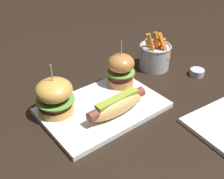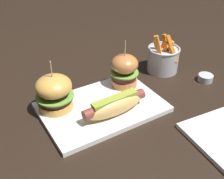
% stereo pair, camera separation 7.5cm
% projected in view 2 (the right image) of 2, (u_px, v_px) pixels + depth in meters
% --- Properties ---
extents(ground_plane, '(3.00, 3.00, 0.00)m').
position_uv_depth(ground_plane, '(102.00, 109.00, 0.77)').
color(ground_plane, black).
extents(platter_main, '(0.32, 0.22, 0.01)m').
position_uv_depth(platter_main, '(102.00, 107.00, 0.76)').
color(platter_main, white).
rests_on(platter_main, ground).
extents(hot_dog, '(0.18, 0.06, 0.05)m').
position_uv_depth(hot_dog, '(115.00, 105.00, 0.72)').
color(hot_dog, '#DFAF61').
rests_on(hot_dog, platter_main).
extents(slider_left, '(0.10, 0.10, 0.14)m').
position_uv_depth(slider_left, '(54.00, 92.00, 0.73)').
color(slider_left, gold).
rests_on(slider_left, platter_main).
extents(slider_right, '(0.08, 0.08, 0.14)m').
position_uv_depth(slider_right, '(124.00, 70.00, 0.82)').
color(slider_right, '#B46F38').
rests_on(slider_right, platter_main).
extents(fries_bucket, '(0.11, 0.11, 0.14)m').
position_uv_depth(fries_bucket, '(163.00, 58.00, 0.92)').
color(fries_bucket, '#B7BABF').
rests_on(fries_bucket, ground).
extents(sauce_ramekin, '(0.05, 0.05, 0.02)m').
position_uv_depth(sauce_ramekin, '(206.00, 78.00, 0.89)').
color(sauce_ramekin, '#B7BABF').
rests_on(sauce_ramekin, ground).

